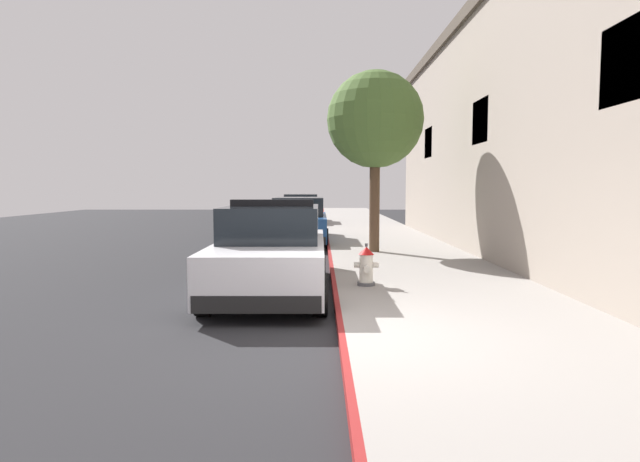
{
  "coord_description": "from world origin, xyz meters",
  "views": [
    {
      "loc": [
        -0.3,
        -6.3,
        1.89
      ],
      "look_at": [
        -0.32,
        4.7,
        1.0
      ],
      "focal_mm": 30.05,
      "sensor_mm": 36.0,
      "label": 1
    }
  ],
  "objects_px": {
    "police_cruiser": "(273,252)",
    "parked_car_dark_far": "(302,210)",
    "street_tree": "(376,120)",
    "parked_car_silver_ahead": "(300,222)",
    "fire_hydrant": "(367,266)"
  },
  "relations": [
    {
      "from": "police_cruiser",
      "to": "parked_car_dark_far",
      "type": "relative_size",
      "value": 1.0
    },
    {
      "from": "parked_car_dark_far",
      "to": "street_tree",
      "type": "height_order",
      "value": "street_tree"
    },
    {
      "from": "parked_car_silver_ahead",
      "to": "parked_car_dark_far",
      "type": "relative_size",
      "value": 1.0
    },
    {
      "from": "police_cruiser",
      "to": "fire_hydrant",
      "type": "height_order",
      "value": "police_cruiser"
    },
    {
      "from": "police_cruiser",
      "to": "parked_car_dark_far",
      "type": "xyz_separation_m",
      "value": [
        -0.11,
        17.97,
        -0.0
      ]
    },
    {
      "from": "parked_car_dark_far",
      "to": "fire_hydrant",
      "type": "distance_m",
      "value": 18.09
    },
    {
      "from": "parked_car_dark_far",
      "to": "street_tree",
      "type": "distance_m",
      "value": 13.41
    },
    {
      "from": "fire_hydrant",
      "to": "street_tree",
      "type": "bearing_deg",
      "value": 82.66
    },
    {
      "from": "police_cruiser",
      "to": "parked_car_dark_far",
      "type": "height_order",
      "value": "police_cruiser"
    },
    {
      "from": "parked_car_silver_ahead",
      "to": "parked_car_dark_far",
      "type": "xyz_separation_m",
      "value": [
        -0.25,
        9.32,
        0.0
      ]
    },
    {
      "from": "street_tree",
      "to": "fire_hydrant",
      "type": "bearing_deg",
      "value": -97.34
    },
    {
      "from": "fire_hydrant",
      "to": "parked_car_silver_ahead",
      "type": "bearing_deg",
      "value": 100.07
    },
    {
      "from": "parked_car_dark_far",
      "to": "street_tree",
      "type": "relative_size",
      "value": 0.99
    },
    {
      "from": "parked_car_silver_ahead",
      "to": "fire_hydrant",
      "type": "relative_size",
      "value": 6.37
    },
    {
      "from": "parked_car_dark_far",
      "to": "parked_car_silver_ahead",
      "type": "bearing_deg",
      "value": -88.46
    }
  ]
}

